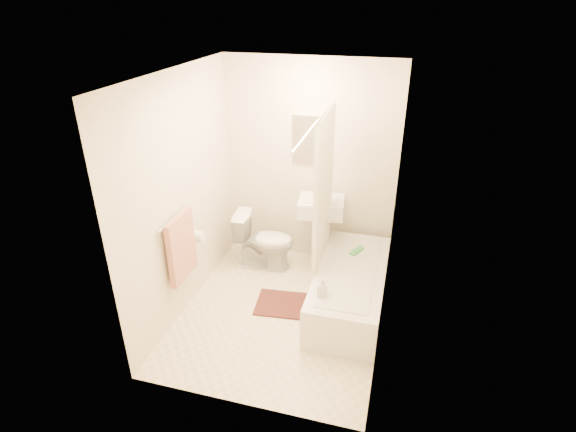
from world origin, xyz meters
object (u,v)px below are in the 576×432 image
(soap_bottle, at_px, (322,287))
(bath_mat, at_px, (285,304))
(toilet, at_px, (264,241))
(sink, at_px, (320,231))
(bathtub, at_px, (350,288))

(soap_bottle, bearing_deg, bath_mat, 145.42)
(toilet, height_order, sink, sink)
(bathtub, height_order, bath_mat, bathtub)
(bathtub, xyz_separation_m, soap_bottle, (-0.21, -0.49, 0.32))
(soap_bottle, bearing_deg, sink, 102.42)
(toilet, xyz_separation_m, soap_bottle, (0.89, -0.99, 0.20))
(bath_mat, bearing_deg, soap_bottle, -34.58)
(toilet, height_order, bath_mat, toilet)
(bath_mat, bearing_deg, toilet, 122.79)
(sink, bearing_deg, bath_mat, -110.55)
(sink, bearing_deg, soap_bottle, -84.35)
(toilet, height_order, soap_bottle, toilet)
(bathtub, bearing_deg, bath_mat, -164.85)
(toilet, bearing_deg, bathtub, -119.01)
(toilet, distance_m, soap_bottle, 1.35)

